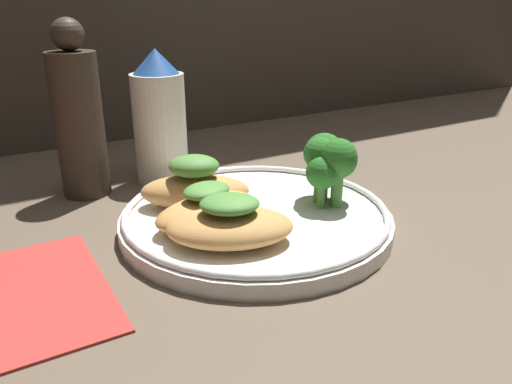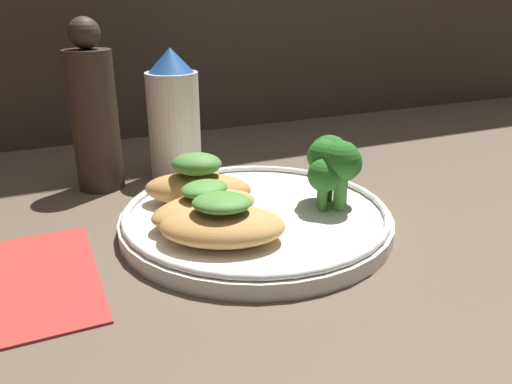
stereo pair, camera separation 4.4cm
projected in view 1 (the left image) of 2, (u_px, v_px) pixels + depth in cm
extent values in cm
cube|color=brown|center=(256.00, 232.00, 45.62)|extent=(180.00, 180.00, 1.00)
cylinder|color=white|center=(256.00, 220.00, 45.18)|extent=(24.33, 24.33, 1.40)
torus|color=white|center=(256.00, 210.00, 44.81)|extent=(23.73, 23.73, 0.60)
ellipsoid|color=tan|center=(230.00, 227.00, 39.05)|extent=(11.71, 10.01, 2.62)
ellipsoid|color=#518E3D|center=(230.00, 204.00, 38.33)|extent=(5.82, 5.38, 1.34)
ellipsoid|color=tan|center=(207.00, 211.00, 42.24)|extent=(10.41, 6.61, 2.44)
ellipsoid|color=#518E3D|center=(206.00, 191.00, 41.56)|extent=(4.63, 3.97, 1.24)
ellipsoid|color=tan|center=(195.00, 191.00, 45.78)|extent=(10.97, 8.76, 2.95)
ellipsoid|color=#518E3D|center=(194.00, 166.00, 44.88)|extent=(5.73, 5.35, 1.97)
cylinder|color=#4C8E38|center=(338.00, 186.00, 47.27)|extent=(1.02, 1.02, 2.80)
sphere|color=#286B23|center=(339.00, 160.00, 46.32)|extent=(3.38, 3.38, 3.38)
cylinder|color=#4C8E38|center=(321.00, 181.00, 48.07)|extent=(1.07, 1.07, 3.12)
sphere|color=#286B23|center=(322.00, 152.00, 47.01)|extent=(3.80, 3.80, 3.80)
cylinder|color=#4C8E38|center=(319.00, 183.00, 46.78)|extent=(0.91, 0.91, 3.60)
sphere|color=#286B23|center=(320.00, 154.00, 45.72)|extent=(3.11, 3.11, 3.11)
cylinder|color=#4C8E38|center=(321.00, 196.00, 45.58)|extent=(0.72, 0.72, 2.35)
sphere|color=#286B23|center=(323.00, 173.00, 44.76)|extent=(3.05, 3.05, 3.05)
cylinder|color=#4C8E38|center=(337.00, 188.00, 45.71)|extent=(1.07, 1.07, 3.57)
sphere|color=#286B23|center=(339.00, 157.00, 44.62)|extent=(3.38, 3.38, 3.38)
cylinder|color=silver|center=(160.00, 128.00, 55.06)|extent=(5.78, 5.78, 11.92)
cone|color=#23519E|center=(155.00, 61.00, 52.40)|extent=(4.91, 4.91, 2.62)
cylinder|color=#382D23|center=(80.00, 126.00, 50.56)|extent=(4.85, 4.85, 14.64)
sphere|color=#382D23|center=(67.00, 34.00, 47.30)|extent=(3.15, 3.15, 3.15)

